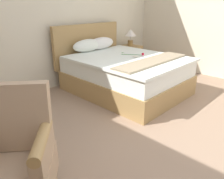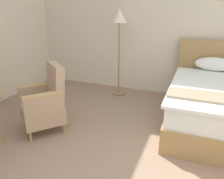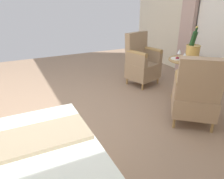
% 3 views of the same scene
% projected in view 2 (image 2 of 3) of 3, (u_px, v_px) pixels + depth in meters
% --- Properties ---
extents(wall_headboard_side, '(6.14, 0.12, 3.19)m').
position_uv_depth(wall_headboard_side, '(177.00, 14.00, 4.14)').
color(wall_headboard_side, beige).
rests_on(wall_headboard_side, ground).
extents(floor_lamp_brass, '(0.31, 0.31, 1.70)m').
position_uv_depth(floor_lamp_brass, '(119.00, 25.00, 4.15)').
color(floor_lamp_brass, '#9A744B').
rests_on(floor_lamp_brass, ground).
extents(armchair_by_window, '(0.79, 0.79, 0.97)m').
position_uv_depth(armchair_by_window, '(45.00, 102.00, 3.14)').
color(armchair_by_window, '#A3804C').
rests_on(armchair_by_window, ground).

